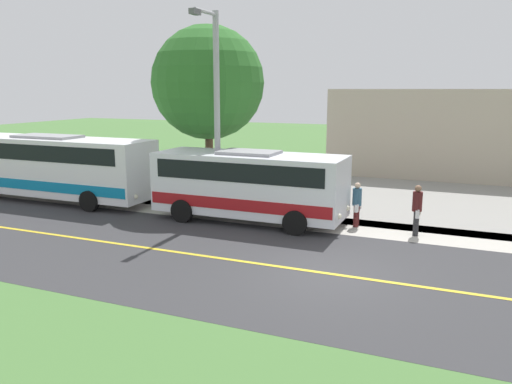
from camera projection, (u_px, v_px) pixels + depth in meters
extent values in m
plane|color=#477238|center=(328.00, 274.00, 14.25)|extent=(120.00, 120.00, 0.00)
cube|color=#333335|center=(328.00, 274.00, 14.25)|extent=(8.00, 100.00, 0.01)
cube|color=#B2ADA3|center=(364.00, 228.00, 18.95)|extent=(2.40, 100.00, 0.01)
cube|color=gray|center=(456.00, 197.00, 24.31)|extent=(14.00, 36.00, 0.01)
cube|color=gold|center=(328.00, 273.00, 14.25)|extent=(0.16, 100.00, 0.00)
cube|color=white|center=(249.00, 183.00, 19.70)|extent=(2.44, 7.44, 2.29)
cube|color=maroon|center=(249.00, 198.00, 19.82)|extent=(2.48, 7.29, 0.44)
cube|color=black|center=(249.00, 168.00, 19.59)|extent=(2.48, 6.70, 0.70)
cube|color=gray|center=(249.00, 152.00, 19.46)|extent=(1.46, 2.23, 0.12)
cylinder|color=black|center=(315.00, 208.00, 20.14)|extent=(0.25, 0.90, 0.90)
cylinder|color=black|center=(295.00, 223.00, 17.93)|extent=(0.25, 0.90, 0.90)
cylinder|color=black|center=(212.00, 199.00, 21.89)|extent=(0.25, 0.90, 0.90)
cylinder|color=black|center=(182.00, 211.00, 19.69)|extent=(0.25, 0.90, 0.90)
sphere|color=#F2EACC|center=(348.00, 208.00, 19.05)|extent=(0.20, 0.20, 0.20)
sphere|color=#F2EACC|center=(339.00, 216.00, 17.83)|extent=(0.20, 0.20, 0.20)
cube|color=white|center=(50.00, 165.00, 23.49)|extent=(2.39, 10.40, 2.55)
cube|color=#0C72A5|center=(51.00, 181.00, 23.63)|extent=(2.43, 10.19, 0.44)
cube|color=black|center=(49.00, 150.00, 23.34)|extent=(2.43, 9.36, 0.70)
cube|color=gray|center=(47.00, 136.00, 23.22)|extent=(1.43, 3.12, 0.12)
cylinder|color=black|center=(124.00, 191.00, 23.57)|extent=(0.25, 0.90, 0.90)
cylinder|color=black|center=(89.00, 201.00, 21.41)|extent=(0.25, 0.90, 0.90)
cylinder|color=black|center=(21.00, 181.00, 26.03)|extent=(0.25, 0.90, 0.90)
sphere|color=#F2EACC|center=(154.00, 191.00, 22.28)|extent=(0.20, 0.20, 0.20)
sphere|color=#F2EACC|center=(136.00, 197.00, 21.09)|extent=(0.20, 0.20, 0.20)
cylinder|color=#262628|center=(416.00, 222.00, 18.05)|extent=(0.18, 0.18, 0.87)
cylinder|color=#262628|center=(416.00, 224.00, 17.87)|extent=(0.18, 0.18, 0.87)
cylinder|color=#4C1919|center=(417.00, 201.00, 17.80)|extent=(0.34, 0.34, 0.69)
sphere|color=#8C664C|center=(418.00, 188.00, 17.71)|extent=(0.24, 0.24, 0.24)
cylinder|color=#4C1919|center=(418.00, 199.00, 17.96)|extent=(0.29, 0.10, 0.62)
cube|color=beige|center=(419.00, 211.00, 18.10)|extent=(0.20, 0.12, 0.28)
cylinder|color=#4C1919|center=(417.00, 202.00, 17.63)|extent=(0.29, 0.10, 0.62)
cube|color=white|center=(417.00, 214.00, 17.63)|extent=(0.20, 0.12, 0.28)
cylinder|color=#4C1919|center=(357.00, 215.00, 19.21)|extent=(0.18, 0.18, 0.81)
cylinder|color=#4C1919|center=(356.00, 216.00, 19.03)|extent=(0.18, 0.18, 0.81)
cylinder|color=#335972|center=(357.00, 197.00, 18.98)|extent=(0.34, 0.34, 0.64)
sphere|color=beige|center=(358.00, 185.00, 18.89)|extent=(0.22, 0.22, 0.22)
cylinder|color=#335972|center=(358.00, 195.00, 19.13)|extent=(0.27, 0.10, 0.58)
cube|color=white|center=(359.00, 205.00, 19.27)|extent=(0.20, 0.12, 0.28)
cylinder|color=#335972|center=(356.00, 197.00, 18.81)|extent=(0.27, 0.10, 0.58)
cube|color=white|center=(357.00, 208.00, 18.80)|extent=(0.20, 0.12, 0.28)
cylinder|color=#9E9EA3|center=(217.00, 116.00, 20.25)|extent=(0.24, 0.24, 8.03)
cylinder|color=#9E9EA3|center=(206.00, 12.00, 18.75)|extent=(1.60, 0.14, 0.14)
cube|color=#59595B|center=(195.00, 12.00, 18.05)|extent=(0.50, 0.24, 0.20)
cylinder|color=brown|center=(210.00, 163.00, 23.50)|extent=(0.36, 0.36, 3.46)
sphere|color=#2D6B28|center=(208.00, 83.00, 22.78)|extent=(5.08, 5.08, 5.08)
cube|color=#B7A893|center=(482.00, 131.00, 31.54)|extent=(10.00, 17.11, 5.09)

